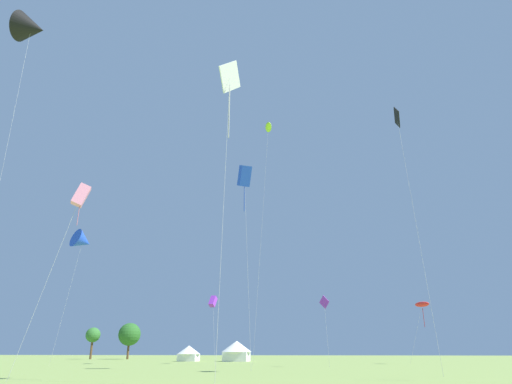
{
  "coord_description": "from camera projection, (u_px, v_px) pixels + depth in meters",
  "views": [
    {
      "loc": [
        5.75,
        -3.29,
        1.49
      ],
      "look_at": [
        0.0,
        32.0,
        14.34
      ],
      "focal_mm": 31.25,
      "sensor_mm": 36.0,
      "label": 1
    }
  ],
  "objects": [
    {
      "name": "festival_tent_left",
      "position": [
        237.0,
        350.0,
        71.71
      ],
      "size": [
        4.84,
        4.84,
        3.15
      ],
      "color": "white",
      "rests_on": "ground"
    },
    {
      "name": "tree_distant_left",
      "position": [
        93.0,
        335.0,
        93.64
      ],
      "size": [
        3.0,
        3.0,
        6.31
      ],
      "color": "brown",
      "rests_on": "ground"
    },
    {
      "name": "kite_purple_box",
      "position": [
        213.0,
        301.0,
        60.65
      ],
      "size": [
        1.56,
        2.86,
        8.74
      ],
      "color": "purple",
      "rests_on": "ground"
    },
    {
      "name": "kite_purple_diamond",
      "position": [
        324.0,
        303.0,
        47.29
      ],
      "size": [
        1.1,
        1.23,
        7.17
      ],
      "color": "purple",
      "rests_on": "ground"
    },
    {
      "name": "tree_distant_right",
      "position": [
        130.0,
        334.0,
        93.39
      ],
      "size": [
        4.59,
        4.59,
        7.2
      ],
      "color": "brown",
      "rests_on": "ground"
    },
    {
      "name": "kite_white_diamond",
      "position": [
        230.0,
        82.0,
        27.44
      ],
      "size": [
        0.92,
        3.25,
        18.67
      ],
      "color": "white",
      "rests_on": "ground"
    },
    {
      "name": "kite_blue_box",
      "position": [
        244.0,
        176.0,
        43.05
      ],
      "size": [
        1.72,
        1.97,
        18.62
      ],
      "color": "blue",
      "rests_on": "ground"
    },
    {
      "name": "kite_blue_delta",
      "position": [
        83.0,
        241.0,
        53.7
      ],
      "size": [
        3.29,
        3.35,
        15.45
      ],
      "color": "blue",
      "rests_on": "ground"
    },
    {
      "name": "kite_pink_box",
      "position": [
        81.0,
        196.0,
        26.45
      ],
      "size": [
        2.73,
        1.46,
        10.96
      ],
      "color": "pink",
      "rests_on": "ground"
    },
    {
      "name": "kite_black_delta",
      "position": [
        31.0,
        28.0,
        40.57
      ],
      "size": [
        3.33,
        3.23,
        30.92
      ],
      "color": "black",
      "rests_on": "ground"
    },
    {
      "name": "kite_black_diamond",
      "position": [
        398.0,
        121.0,
        36.97
      ],
      "size": [
        0.68,
        3.34,
        20.93
      ],
      "color": "black",
      "rests_on": "ground"
    },
    {
      "name": "kite_lime_parafoil",
      "position": [
        268.0,
        128.0,
        61.09
      ],
      "size": [
        2.82,
        2.76,
        31.03
      ],
      "color": "#99DB2D",
      "rests_on": "ground"
    },
    {
      "name": "festival_tent_right",
      "position": [
        189.0,
        353.0,
        72.78
      ],
      "size": [
        3.76,
        3.76,
        2.44
      ],
      "color": "white",
      "rests_on": "ground"
    },
    {
      "name": "kite_red_parafoil",
      "position": [
        422.0,
        304.0,
        58.64
      ],
      "size": [
        3.53,
        2.71,
        7.82
      ],
      "color": "red",
      "rests_on": "ground"
    }
  ]
}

